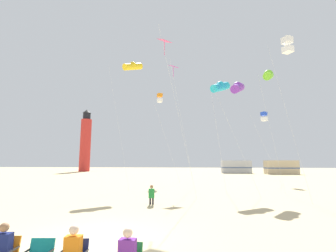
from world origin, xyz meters
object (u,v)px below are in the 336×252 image
kite_flyer_standing (152,194)px  kite_tube_lime (268,75)px  kite_box_white (287,45)px  spectator_orange_chair (0,250)px  kite_tube_violet (238,88)px  kite_diamond_rainbow (165,47)px  rv_van_silver (236,167)px  kite_box_blue (264,117)px  kite_diamond_magenta (174,72)px  kite_tube_cyan (220,87)px  rv_van_tan (281,167)px  lighthouse_distant (85,142)px  kite_tube_gold (133,66)px  kite_box_orange (160,98)px

kite_flyer_standing → kite_tube_lime: bearing=-152.2°
kite_box_white → spectator_orange_chair: bearing=-132.3°
spectator_orange_chair → kite_tube_violet: size_ratio=0.12×
kite_diamond_rainbow → kite_tube_violet: kite_diamond_rainbow is taller
kite_flyer_standing → kite_box_white: bearing=-172.1°
rv_van_silver → kite_box_blue: bearing=-91.6°
kite_diamond_rainbow → kite_diamond_magenta: (0.04, 7.56, 0.92)m
kite_tube_cyan → rv_van_tan: (15.29, 31.00, -7.82)m
kite_tube_violet → kite_tube_lime: bearing=21.2°
spectator_orange_chair → kite_flyer_standing: 9.42m
kite_diamond_rainbow → lighthouse_distant: size_ratio=0.72×
kite_tube_gold → rv_van_tan: kite_tube_gold is taller
spectator_orange_chair → lighthouse_distant: lighthouse_distant is taller
kite_tube_cyan → kite_flyer_standing: bearing=-125.4°
kite_box_orange → kite_diamond_rainbow: (2.31, -13.08, 0.46)m
kite_box_white → kite_tube_violet: size_ratio=1.22×
kite_tube_cyan → kite_tube_violet: bearing=-45.4°
kite_diamond_magenta → rv_van_silver: 34.69m
kite_box_blue → kite_tube_cyan: kite_tube_cyan is taller
spectator_orange_chair → kite_tube_cyan: size_ratio=0.12×
spectator_orange_chair → kite_tube_lime: kite_tube_lime is taller
kite_flyer_standing → kite_box_orange: kite_box_orange is taller
kite_flyer_standing → rv_van_tan: size_ratio=0.18×
kite_tube_gold → kite_diamond_magenta: bearing=13.2°
kite_box_orange → kite_box_blue: 13.48m
rv_van_tan → spectator_orange_chair: bearing=-119.7°
spectator_orange_chair → kite_tube_violet: kite_tube_violet is taller
kite_tube_gold → kite_box_white: 14.87m
kite_box_white → kite_tube_cyan: bearing=136.4°
spectator_orange_chair → rv_van_silver: 52.51m
kite_tube_gold → kite_tube_lime: (12.96, -2.68, -2.52)m
kite_tube_cyan → lighthouse_distant: 51.67m
spectator_orange_chair → lighthouse_distant: (-24.98, 57.12, 7.22)m
kite_tube_lime → kite_box_white: size_ratio=0.94×
rv_van_silver → kite_box_white: bearing=-94.3°
kite_flyer_standing → lighthouse_distant: 55.24m
kite_tube_gold → kite_box_white: kite_tube_gold is taller
kite_flyer_standing → kite_box_blue: size_ratio=0.13×
kite_tube_cyan → kite_box_blue: bearing=56.4°
kite_tube_lime → kite_flyer_standing: bearing=-143.3°
kite_tube_cyan → kite_box_white: bearing=-43.6°
kite_tube_gold → kite_tube_cyan: bearing=-15.9°
kite_diamond_magenta → lighthouse_distant: size_ratio=0.78×
kite_box_white → rv_van_tan: size_ratio=1.73×
kite_box_white → rv_van_silver: (2.44, 38.67, -9.44)m
kite_tube_lime → kite_box_blue: bearing=77.2°
kite_tube_lime → kite_tube_cyan: size_ratio=1.08×
kite_diamond_rainbow → lighthouse_distant: 52.56m
kite_tube_lime → lighthouse_distant: 54.49m
kite_tube_cyan → kite_box_white: 6.27m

